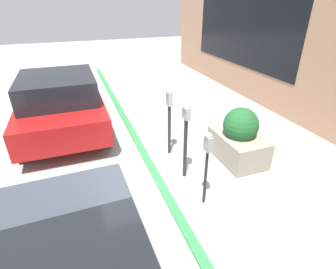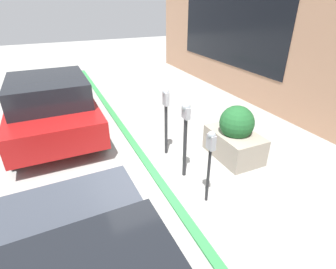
{
  "view_description": "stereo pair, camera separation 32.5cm",
  "coord_description": "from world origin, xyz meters",
  "px_view_note": "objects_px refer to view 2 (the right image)",
  "views": [
    {
      "loc": [
        -3.97,
        1.34,
        3.18
      ],
      "look_at": [
        0.0,
        -0.13,
        0.97
      ],
      "focal_mm": 28.0,
      "sensor_mm": 36.0,
      "label": 1
    },
    {
      "loc": [
        -3.85,
        1.64,
        3.18
      ],
      "look_at": [
        0.0,
        -0.13,
        0.97
      ],
      "focal_mm": 28.0,
      "sensor_mm": 36.0,
      "label": 2
    }
  ],
  "objects_px": {
    "parking_meter_second": "(186,127)",
    "planter_box": "(235,136)",
    "parking_meter_middle": "(166,111)",
    "parked_car_middle": "(52,106)",
    "parking_meter_nearest": "(210,151)"
  },
  "relations": [
    {
      "from": "parking_meter_second",
      "to": "planter_box",
      "type": "bearing_deg",
      "value": -82.73
    },
    {
      "from": "parking_meter_middle",
      "to": "parked_car_middle",
      "type": "height_order",
      "value": "parking_meter_middle"
    },
    {
      "from": "parking_meter_nearest",
      "to": "parking_meter_second",
      "type": "relative_size",
      "value": 0.88
    },
    {
      "from": "parking_meter_second",
      "to": "parking_meter_middle",
      "type": "distance_m",
      "value": 0.93
    },
    {
      "from": "parking_meter_middle",
      "to": "planter_box",
      "type": "bearing_deg",
      "value": -120.07
    },
    {
      "from": "parking_meter_second",
      "to": "parking_meter_nearest",
      "type": "bearing_deg",
      "value": -179.29
    },
    {
      "from": "parking_meter_nearest",
      "to": "planter_box",
      "type": "relative_size",
      "value": 1.08
    },
    {
      "from": "planter_box",
      "to": "parked_car_middle",
      "type": "xyz_separation_m",
      "value": [
        2.79,
        3.51,
        0.28
      ]
    },
    {
      "from": "parked_car_middle",
      "to": "parking_meter_middle",
      "type": "bearing_deg",
      "value": -132.81
    },
    {
      "from": "planter_box",
      "to": "parking_meter_second",
      "type": "bearing_deg",
      "value": 97.27
    },
    {
      "from": "parking_meter_nearest",
      "to": "parking_meter_second",
      "type": "bearing_deg",
      "value": 0.71
    },
    {
      "from": "parking_meter_second",
      "to": "parking_meter_middle",
      "type": "xyz_separation_m",
      "value": [
        0.93,
        -0.02,
        -0.02
      ]
    },
    {
      "from": "parking_meter_middle",
      "to": "planter_box",
      "type": "height_order",
      "value": "parking_meter_middle"
    },
    {
      "from": "parking_meter_middle",
      "to": "planter_box",
      "type": "distance_m",
      "value": 1.6
    },
    {
      "from": "parking_meter_second",
      "to": "planter_box",
      "type": "relative_size",
      "value": 1.23
    }
  ]
}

